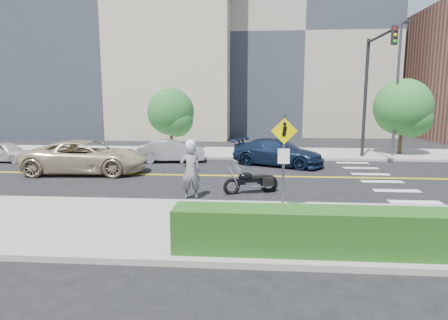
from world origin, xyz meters
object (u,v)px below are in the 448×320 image
parked_car_white (6,152)px  parked_car_blue (278,152)px  pedestrian_sign (284,154)px  parked_car_silver (171,151)px  motorcycle (251,176)px  suv (87,157)px  motorcyclist (191,169)px

parked_car_white → parked_car_blue: parked_car_blue is taller
pedestrian_sign → parked_car_silver: size_ratio=0.77×
motorcycle → parked_car_blue: size_ratio=0.43×
parked_car_white → parked_car_blue: 15.79m
motorcycle → suv: size_ratio=0.37×
pedestrian_sign → parked_car_white: pedestrian_sign is taller
motorcycle → motorcyclist: bearing=-176.3°
suv → parked_car_white: bearing=61.2°
pedestrian_sign → motorcycle: size_ratio=1.39×
motorcyclist → pedestrian_sign: bearing=134.0°
motorcycle → parked_car_white: motorcycle is taller
parked_car_silver → parked_car_blue: parked_car_blue is taller
motorcyclist → suv: size_ratio=0.37×
motorcyclist → parked_car_silver: size_ratio=0.56×
parked_car_white → motorcycle: bearing=-107.0°
suv → parked_car_blue: 9.96m
pedestrian_sign → parked_car_blue: pedestrian_sign is taller
pedestrian_sign → motorcycle: (-0.97, 3.03, -1.31)m
motorcycle → parked_car_silver: bearing=102.3°
parked_car_silver → pedestrian_sign: bearing=-157.9°
parked_car_white → parked_car_blue: (15.79, -0.06, 0.14)m
parked_car_white → parked_car_silver: (9.69, 0.71, 0.05)m
pedestrian_sign → parked_car_white: bearing=148.4°
motorcycle → suv: (-8.10, 3.39, 0.16)m
pedestrian_sign → motorcycle: pedestrian_sign is taller
motorcyclist → parked_car_white: bearing=-44.8°
parked_car_blue → motorcyclist: bearing=178.8°
suv → parked_car_white: size_ratio=1.70×
pedestrian_sign → parked_car_blue: 9.47m
suv → parked_car_blue: (9.51, 2.96, -0.09)m
parked_car_white → suv: bearing=-108.6°
suv → parked_car_silver: 5.06m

